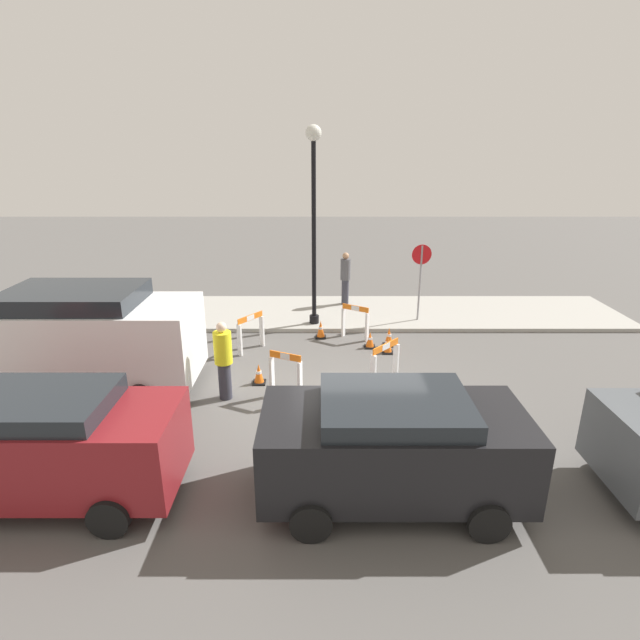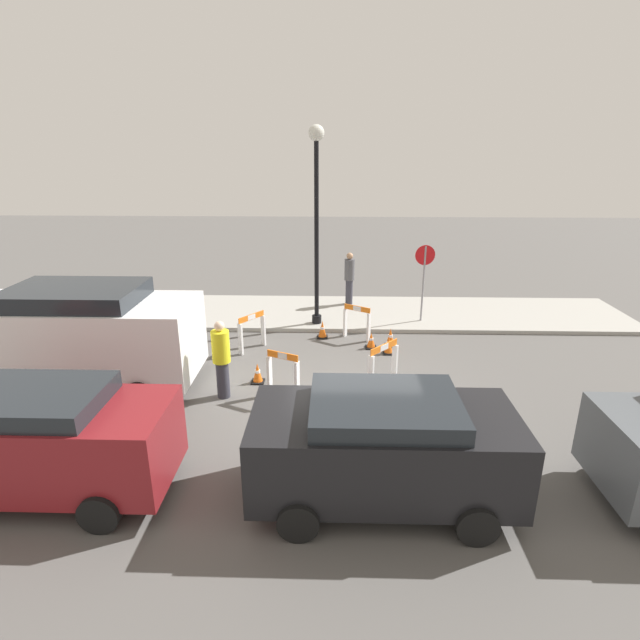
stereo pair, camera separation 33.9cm
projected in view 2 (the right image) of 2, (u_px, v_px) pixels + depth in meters
ground_plane at (351, 409)px, 10.52m from camera, size 60.00×60.00×0.00m
sidewalk_slab at (345, 313)px, 16.34m from camera, size 18.00×3.39×0.12m
streetlamp_post at (316, 202)px, 14.05m from camera, size 0.44×0.44×5.67m
stop_sign at (424, 271)px, 14.93m from camera, size 0.60×0.08×2.35m
barricade_0 at (357, 321)px, 14.15m from camera, size 0.77×0.54×0.99m
barricade_1 at (252, 330)px, 13.37m from camera, size 0.65×0.81×1.02m
barricade_2 at (283, 375)px, 10.73m from camera, size 0.73×0.43×1.10m
barricade_3 at (383, 365)px, 11.12m from camera, size 0.73×0.78×1.12m
traffic_cone_0 at (389, 345)px, 13.23m from camera, size 0.30×0.30×0.49m
traffic_cone_1 at (390, 338)px, 13.69m from camera, size 0.30×0.30×0.53m
traffic_cone_2 at (371, 341)px, 13.59m from camera, size 0.30×0.30×0.45m
traffic_cone_3 at (340, 391)px, 10.72m from camera, size 0.30×0.30×0.52m
traffic_cone_4 at (322, 330)px, 14.32m from camera, size 0.30×0.30×0.51m
traffic_cone_5 at (258, 373)px, 11.61m from camera, size 0.30×0.30×0.48m
person_worker at (221, 357)px, 10.71m from camera, size 0.55×0.55×1.76m
person_pedestrian at (349, 277)px, 16.75m from camera, size 0.45×0.45×1.77m
parked_car_0 at (31, 437)px, 7.67m from camera, size 4.28×1.84×1.80m
parked_car_1 at (383, 444)px, 7.53m from camera, size 3.99×2.00×1.76m
work_van at (81, 333)px, 11.16m from camera, size 5.11×2.26×2.35m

